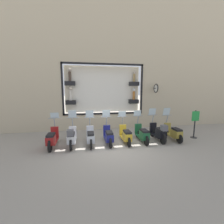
{
  "coord_description": "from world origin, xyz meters",
  "views": [
    {
      "loc": [
        -6.73,
        1.23,
        2.76
      ],
      "look_at": [
        1.95,
        -0.3,
        1.42
      ],
      "focal_mm": 24.0,
      "sensor_mm": 36.0,
      "label": 1
    }
  ],
  "objects_px": {
    "scooter_black_1": "(159,132)",
    "scooter_silver_5": "(91,137)",
    "scooter_white_6": "(72,137)",
    "scooter_red_7": "(52,138)",
    "shop_sign_post": "(195,123)",
    "scooter_navy_4": "(108,136)",
    "scooter_olive_0": "(173,132)",
    "scooter_green_2": "(142,134)",
    "scooter_yellow_3": "(126,135)"
  },
  "relations": [
    {
      "from": "scooter_black_1",
      "to": "shop_sign_post",
      "type": "xyz_separation_m",
      "value": [
        0.16,
        -2.27,
        0.36
      ]
    },
    {
      "from": "scooter_black_1",
      "to": "scooter_olive_0",
      "type": "bearing_deg",
      "value": -86.75
    },
    {
      "from": "shop_sign_post",
      "to": "scooter_white_6",
      "type": "bearing_deg",
      "value": 91.4
    },
    {
      "from": "scooter_yellow_3",
      "to": "scooter_red_7",
      "type": "relative_size",
      "value": 0.99
    },
    {
      "from": "shop_sign_post",
      "to": "scooter_navy_4",
      "type": "bearing_deg",
      "value": 91.27
    },
    {
      "from": "scooter_yellow_3",
      "to": "shop_sign_post",
      "type": "xyz_separation_m",
      "value": [
        0.11,
        -4.08,
        0.43
      ]
    },
    {
      "from": "scooter_black_1",
      "to": "scooter_green_2",
      "type": "distance_m",
      "value": 0.91
    },
    {
      "from": "scooter_red_7",
      "to": "scooter_yellow_3",
      "type": "bearing_deg",
      "value": -90.1
    },
    {
      "from": "scooter_olive_0",
      "to": "scooter_silver_5",
      "type": "bearing_deg",
      "value": 89.98
    },
    {
      "from": "scooter_silver_5",
      "to": "scooter_white_6",
      "type": "bearing_deg",
      "value": 93.57
    },
    {
      "from": "scooter_black_1",
      "to": "scooter_silver_5",
      "type": "xyz_separation_m",
      "value": [
        0.05,
        3.61,
        -0.06
      ]
    },
    {
      "from": "scooter_olive_0",
      "to": "scooter_red_7",
      "type": "xyz_separation_m",
      "value": [
        0.0,
        6.31,
        0.02
      ]
    },
    {
      "from": "scooter_black_1",
      "to": "scooter_silver_5",
      "type": "bearing_deg",
      "value": 89.17
    },
    {
      "from": "scooter_green_2",
      "to": "shop_sign_post",
      "type": "bearing_deg",
      "value": -87.99
    },
    {
      "from": "scooter_navy_4",
      "to": "scooter_silver_5",
      "type": "relative_size",
      "value": 1.0
    },
    {
      "from": "scooter_navy_4",
      "to": "scooter_white_6",
      "type": "height_order",
      "value": "scooter_white_6"
    },
    {
      "from": "scooter_black_1",
      "to": "scooter_white_6",
      "type": "height_order",
      "value": "same"
    },
    {
      "from": "scooter_navy_4",
      "to": "shop_sign_post",
      "type": "height_order",
      "value": "scooter_navy_4"
    },
    {
      "from": "scooter_silver_5",
      "to": "scooter_red_7",
      "type": "height_order",
      "value": "scooter_silver_5"
    },
    {
      "from": "scooter_olive_0",
      "to": "scooter_white_6",
      "type": "bearing_deg",
      "value": 90.58
    },
    {
      "from": "scooter_yellow_3",
      "to": "scooter_silver_5",
      "type": "distance_m",
      "value": 1.8
    },
    {
      "from": "scooter_black_1",
      "to": "scooter_green_2",
      "type": "bearing_deg",
      "value": 86.81
    },
    {
      "from": "scooter_green_2",
      "to": "shop_sign_post",
      "type": "height_order",
      "value": "shop_sign_post"
    },
    {
      "from": "scooter_black_1",
      "to": "scooter_navy_4",
      "type": "xyz_separation_m",
      "value": [
        0.05,
        2.71,
        -0.06
      ]
    },
    {
      "from": "scooter_olive_0",
      "to": "shop_sign_post",
      "type": "relative_size",
      "value": 1.13
    },
    {
      "from": "scooter_silver_5",
      "to": "scooter_yellow_3",
      "type": "bearing_deg",
      "value": -90.14
    },
    {
      "from": "scooter_silver_5",
      "to": "shop_sign_post",
      "type": "height_order",
      "value": "scooter_silver_5"
    },
    {
      "from": "scooter_red_7",
      "to": "scooter_silver_5",
      "type": "bearing_deg",
      "value": -90.07
    },
    {
      "from": "scooter_navy_4",
      "to": "shop_sign_post",
      "type": "bearing_deg",
      "value": -88.73
    },
    {
      "from": "scooter_silver_5",
      "to": "scooter_red_7",
      "type": "bearing_deg",
      "value": 89.93
    },
    {
      "from": "scooter_green_2",
      "to": "scooter_red_7",
      "type": "relative_size",
      "value": 0.99
    },
    {
      "from": "scooter_olive_0",
      "to": "scooter_white_6",
      "type": "xyz_separation_m",
      "value": [
        -0.06,
        5.41,
        0.06
      ]
    },
    {
      "from": "scooter_white_6",
      "to": "scooter_red_7",
      "type": "relative_size",
      "value": 1.0
    },
    {
      "from": "shop_sign_post",
      "to": "scooter_yellow_3",
      "type": "bearing_deg",
      "value": 91.6
    },
    {
      "from": "scooter_black_1",
      "to": "scooter_white_6",
      "type": "relative_size",
      "value": 1.0
    },
    {
      "from": "scooter_silver_5",
      "to": "scooter_black_1",
      "type": "bearing_deg",
      "value": -90.83
    },
    {
      "from": "scooter_yellow_3",
      "to": "scooter_red_7",
      "type": "xyz_separation_m",
      "value": [
        0.01,
        3.61,
        0.02
      ]
    },
    {
      "from": "shop_sign_post",
      "to": "scooter_red_7",
      "type": "bearing_deg",
      "value": 90.8
    },
    {
      "from": "scooter_black_1",
      "to": "scooter_silver_5",
      "type": "height_order",
      "value": "scooter_black_1"
    },
    {
      "from": "scooter_navy_4",
      "to": "scooter_white_6",
      "type": "bearing_deg",
      "value": 91.76
    },
    {
      "from": "scooter_white_6",
      "to": "scooter_green_2",
      "type": "bearing_deg",
      "value": -89.14
    },
    {
      "from": "scooter_yellow_3",
      "to": "shop_sign_post",
      "type": "height_order",
      "value": "shop_sign_post"
    },
    {
      "from": "scooter_black_1",
      "to": "scooter_white_6",
      "type": "bearing_deg",
      "value": 90.05
    },
    {
      "from": "scooter_navy_4",
      "to": "scooter_red_7",
      "type": "xyz_separation_m",
      "value": [
        0.0,
        2.71,
        0.02
      ]
    },
    {
      "from": "scooter_silver_5",
      "to": "scooter_red_7",
      "type": "xyz_separation_m",
      "value": [
        0.0,
        1.8,
        0.01
      ]
    },
    {
      "from": "scooter_olive_0",
      "to": "scooter_yellow_3",
      "type": "distance_m",
      "value": 2.71
    },
    {
      "from": "scooter_navy_4",
      "to": "scooter_red_7",
      "type": "height_order",
      "value": "scooter_navy_4"
    },
    {
      "from": "scooter_black_1",
      "to": "shop_sign_post",
      "type": "height_order",
      "value": "scooter_black_1"
    },
    {
      "from": "scooter_olive_0",
      "to": "shop_sign_post",
      "type": "height_order",
      "value": "scooter_olive_0"
    },
    {
      "from": "scooter_olive_0",
      "to": "scooter_silver_5",
      "type": "xyz_separation_m",
      "value": [
        0.0,
        4.51,
        0.01
      ]
    }
  ]
}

